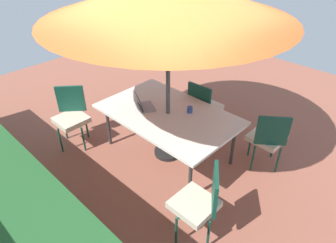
# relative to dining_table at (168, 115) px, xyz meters

# --- Properties ---
(ground_plane) EXTENTS (10.00, 10.00, 0.02)m
(ground_plane) POSITION_rel_dining_table_xyz_m (0.00, 0.00, -0.73)
(ground_plane) COLOR #935442
(hedge_row) EXTENTS (6.30, 0.89, 1.24)m
(hedge_row) POSITION_rel_dining_table_xyz_m (0.00, 2.47, -0.10)
(hedge_row) COLOR #235628
(hedge_row) RESTS_ON ground_plane
(dining_table) EXTENTS (2.04, 1.28, 0.77)m
(dining_table) POSITION_rel_dining_table_xyz_m (0.00, 0.00, 0.00)
(dining_table) COLOR silver
(dining_table) RESTS_ON ground_plane
(chair_south) EXTENTS (0.46, 0.47, 0.98)m
(chair_south) POSITION_rel_dining_table_xyz_m (-0.03, -0.83, -0.17)
(chair_south) COLOR beige
(chair_south) RESTS_ON ground_plane
(chair_northeast) EXTENTS (0.59, 0.59, 0.98)m
(chair_northeast) POSITION_rel_dining_table_xyz_m (1.33, 0.86, -0.17)
(chair_northeast) COLOR beige
(chair_northeast) RESTS_ON ground_plane
(chair_northwest) EXTENTS (0.58, 0.58, 0.98)m
(chair_northwest) POSITION_rel_dining_table_xyz_m (-1.30, 0.84, -0.17)
(chair_northwest) COLOR beige
(chair_northwest) RESTS_ON ground_plane
(chair_southwest) EXTENTS (0.58, 0.58, 0.98)m
(chair_southwest) POSITION_rel_dining_table_xyz_m (-1.25, -0.78, -0.17)
(chair_southwest) COLOR beige
(chair_southwest) RESTS_ON ground_plane
(laptop) EXTENTS (0.40, 0.36, 0.21)m
(laptop) POSITION_rel_dining_table_xyz_m (0.37, 0.15, 0.09)
(laptop) COLOR gray
(laptop) RESTS_ON dining_table
(cup) EXTENTS (0.08, 0.08, 0.09)m
(cup) POSITION_rel_dining_table_xyz_m (-0.22, -0.24, 0.09)
(cup) COLOR #334C99
(cup) RESTS_ON dining_table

